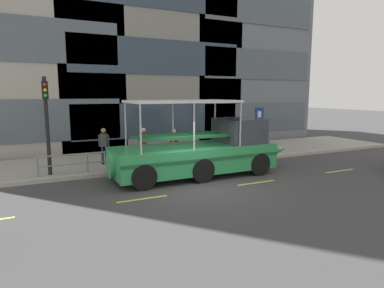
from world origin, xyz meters
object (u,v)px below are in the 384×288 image
object	(u,v)px
parking_sign	(259,122)
pedestrian_mid_left	(174,141)
traffic_light_pole	(47,116)
pedestrian_mid_right	(144,141)
pedestrian_near_stern	(104,143)
pedestrian_near_bow	(230,136)
duck_tour_boat	(204,151)

from	to	relation	value
parking_sign	pedestrian_mid_left	world-z (taller)	parking_sign
traffic_light_pole	parking_sign	distance (m)	11.19
pedestrian_mid_right	pedestrian_near_stern	bearing A→B (deg)	-177.74
pedestrian_near_stern	pedestrian_mid_right	bearing A→B (deg)	2.26
parking_sign	pedestrian_near_bow	distance (m)	1.87
pedestrian_mid_left	duck_tour_boat	bearing A→B (deg)	-87.91
pedestrian_near_bow	pedestrian_mid_right	bearing A→B (deg)	174.98
duck_tour_boat	pedestrian_near_stern	size ratio (longest dim) A/B	5.01
pedestrian_near_bow	pedestrian_mid_left	bearing A→B (deg)	174.77
traffic_light_pole	pedestrian_mid_left	xyz separation A→B (m)	(6.15, 1.10, -1.54)
parking_sign	pedestrian_mid_right	xyz separation A→B (m)	(-6.64, 0.76, -0.77)
duck_tour_boat	pedestrian_mid_right	xyz separation A→B (m)	(-1.75, 3.36, 0.14)
duck_tour_boat	pedestrian_mid_left	bearing A→B (deg)	92.09
pedestrian_near_bow	pedestrian_mid_left	size ratio (longest dim) A/B	1.09
traffic_light_pole	pedestrian_near_bow	bearing A→B (deg)	4.79
duck_tour_boat	pedestrian_mid_left	distance (m)	3.23
duck_tour_boat	pedestrian_mid_right	distance (m)	3.79
traffic_light_pole	parking_sign	xyz separation A→B (m)	(11.16, 0.47, -0.70)
pedestrian_near_bow	pedestrian_mid_right	world-z (taller)	pedestrian_near_bow
pedestrian_mid_right	pedestrian_near_stern	size ratio (longest dim) A/B	0.95
pedestrian_near_bow	duck_tour_boat	bearing A→B (deg)	-137.63
duck_tour_boat	pedestrian_near_bow	world-z (taller)	duck_tour_boat
duck_tour_boat	pedestrian_near_stern	world-z (taller)	duck_tour_boat
pedestrian_near_bow	pedestrian_mid_right	distance (m)	4.97
pedestrian_near_stern	duck_tour_boat	bearing A→B (deg)	-40.99
traffic_light_pole	duck_tour_boat	size ratio (longest dim) A/B	0.46
pedestrian_near_bow	pedestrian_near_stern	world-z (taller)	pedestrian_near_stern
traffic_light_pole	duck_tour_boat	bearing A→B (deg)	-18.76
duck_tour_boat	traffic_light_pole	bearing A→B (deg)	161.24
duck_tour_boat	parking_sign	bearing A→B (deg)	27.95
pedestrian_near_bow	pedestrian_mid_left	xyz separation A→B (m)	(-3.32, 0.30, -0.09)
traffic_light_pole	pedestrian_mid_right	bearing A→B (deg)	15.19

